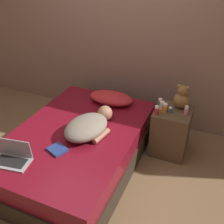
% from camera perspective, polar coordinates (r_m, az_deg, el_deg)
% --- Properties ---
extents(ground_plane, '(12.00, 12.00, 0.00)m').
position_cam_1_polar(ground_plane, '(3.20, -7.18, -10.82)').
color(ground_plane, brown).
extents(wall_back, '(8.00, 0.06, 2.60)m').
position_cam_1_polar(wall_back, '(3.60, 1.77, 17.97)').
color(wall_back, '#846656').
rests_on(wall_back, ground_plane).
extents(bed, '(1.31, 1.95, 0.46)m').
position_cam_1_polar(bed, '(3.05, -7.46, -7.62)').
color(bed, '#2D2319').
rests_on(bed, ground_plane).
extents(nightstand, '(0.41, 0.44, 0.58)m').
position_cam_1_polar(nightstand, '(3.25, 12.66, -4.09)').
color(nightstand, brown).
rests_on(nightstand, ground_plane).
extents(pillow, '(0.58, 0.33, 0.14)m').
position_cam_1_polar(pillow, '(3.38, -0.23, 3.09)').
color(pillow, red).
rests_on(pillow, bed).
extents(person_lying, '(0.48, 0.73, 0.18)m').
position_cam_1_polar(person_lying, '(2.81, -5.06, -2.93)').
color(person_lying, gray).
rests_on(person_lying, bed).
extents(laptop, '(0.38, 0.26, 0.21)m').
position_cam_1_polar(laptop, '(2.64, -20.90, -9.07)').
color(laptop, '#9E9EA3').
rests_on(laptop, bed).
extents(teddy_bear, '(0.19, 0.19, 0.29)m').
position_cam_1_polar(teddy_bear, '(3.13, 14.95, 2.98)').
color(teddy_bear, brown).
rests_on(teddy_bear, nightstand).
extents(bottle_blue, '(0.04, 0.04, 0.06)m').
position_cam_1_polar(bottle_blue, '(3.05, 12.56, 0.48)').
color(bottle_blue, '#3866B2').
rests_on(bottle_blue, nightstand).
extents(bottle_red, '(0.05, 0.05, 0.10)m').
position_cam_1_polar(bottle_red, '(2.98, 9.69, 0.41)').
color(bottle_red, '#B72D2D').
rests_on(bottle_red, nightstand).
extents(bottle_white, '(0.06, 0.06, 0.10)m').
position_cam_1_polar(bottle_white, '(3.07, 10.81, 1.37)').
color(bottle_white, white).
rests_on(bottle_white, nightstand).
extents(bottle_pink, '(0.04, 0.04, 0.10)m').
position_cam_1_polar(bottle_pink, '(3.04, 15.87, 0.36)').
color(bottle_pink, pink).
rests_on(bottle_pink, nightstand).
extents(bottle_green, '(0.05, 0.05, 0.11)m').
position_cam_1_polar(bottle_green, '(3.12, 10.41, 1.98)').
color(bottle_green, '#3D8E4C').
rests_on(bottle_green, nightstand).
extents(bottle_orange, '(0.06, 0.06, 0.11)m').
position_cam_1_polar(bottle_orange, '(3.02, 11.44, 0.86)').
color(bottle_orange, orange).
rests_on(bottle_orange, nightstand).
extents(book, '(0.22, 0.21, 0.02)m').
position_cam_1_polar(book, '(2.66, -11.77, -8.00)').
color(book, navy).
rests_on(book, bed).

